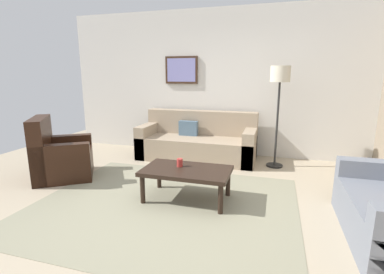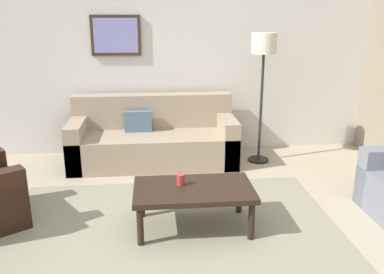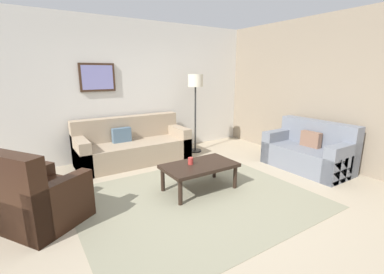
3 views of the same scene
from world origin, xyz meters
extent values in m
plane|color=tan|center=(0.00, 0.00, 0.00)|extent=(8.00, 8.00, 0.00)
cube|color=silver|center=(0.00, 2.60, 1.40)|extent=(6.00, 0.12, 2.80)
cube|color=gray|center=(0.00, 0.00, 0.00)|extent=(3.16, 2.64, 0.01)
cube|color=gray|center=(-0.14, 2.01, 0.21)|extent=(2.17, 0.89, 0.42)
cube|color=gray|center=(-0.14, 2.33, 0.44)|extent=(2.17, 0.24, 0.88)
cube|color=gray|center=(-1.13, 2.01, 0.31)|extent=(0.20, 0.89, 0.62)
cube|color=gray|center=(0.84, 2.01, 0.31)|extent=(0.20, 0.89, 0.62)
cube|color=slate|center=(-0.34, 2.11, 0.56)|extent=(0.36, 0.12, 0.28)
cylinder|color=black|center=(-0.27, -0.03, 0.18)|extent=(0.06, 0.06, 0.36)
cylinder|color=black|center=(0.71, -0.03, 0.18)|extent=(0.06, 0.06, 0.36)
cylinder|color=black|center=(-0.27, 0.49, 0.18)|extent=(0.06, 0.06, 0.36)
cylinder|color=black|center=(0.71, 0.49, 0.18)|extent=(0.06, 0.06, 0.36)
cube|color=black|center=(0.22, 0.23, 0.39)|extent=(1.10, 0.64, 0.05)
cylinder|color=#B2332D|center=(0.10, 0.30, 0.46)|extent=(0.08, 0.08, 0.10)
cylinder|color=black|center=(1.28, 1.95, 0.01)|extent=(0.28, 0.28, 0.03)
cylinder|color=#262626|center=(1.28, 1.95, 0.72)|extent=(0.04, 0.04, 1.45)
cylinder|color=beige|center=(1.28, 1.95, 1.58)|extent=(0.32, 0.32, 0.26)
cube|color=#382316|center=(-0.61, 2.52, 1.66)|extent=(0.67, 0.04, 0.54)
cube|color=#7F7FBE|center=(-0.61, 2.50, 1.66)|extent=(0.59, 0.01, 0.46)
camera|label=1|loc=(1.25, -3.01, 1.58)|focal=26.57mm
camera|label=2|loc=(-0.13, -3.18, 1.95)|focal=38.00mm
camera|label=3|loc=(-1.93, -2.87, 1.76)|focal=24.86mm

